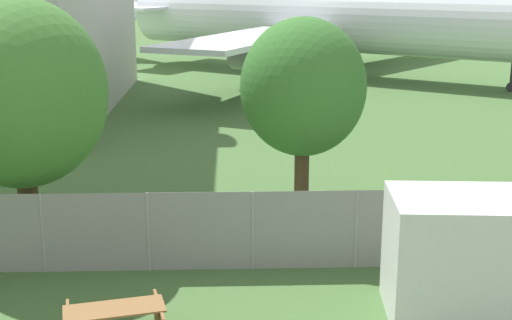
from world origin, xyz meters
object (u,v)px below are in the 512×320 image
object	(u,v)px
airplane	(342,20)
portable_cabin	(507,258)
tree_far_right	(19,94)
tree_left_of_cabin	(303,88)

from	to	relation	value
airplane	portable_cabin	xyz separation A→B (m)	(-1.95, -35.93, -2.65)
airplane	tree_far_right	size ratio (longest dim) A/B	5.95
airplane	tree_left_of_cabin	distance (m)	31.01
portable_cabin	tree_far_right	distance (m)	12.27
portable_cabin	tree_far_right	bearing A→B (deg)	163.04
tree_left_of_cabin	tree_far_right	size ratio (longest dim) A/B	0.91
tree_far_right	portable_cabin	bearing A→B (deg)	-21.39
portable_cabin	tree_far_right	world-z (taller)	tree_far_right
tree_left_of_cabin	tree_far_right	xyz separation A→B (m)	(-7.33, -1.10, 0.06)
airplane	tree_left_of_cabin	xyz separation A→B (m)	(-5.74, -30.47, 0.10)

